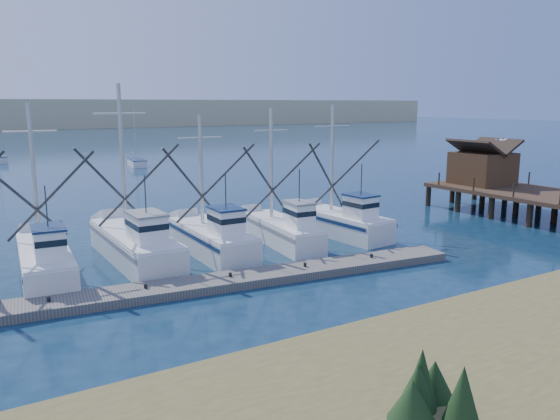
% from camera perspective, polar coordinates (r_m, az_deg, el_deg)
% --- Properties ---
extents(ground, '(500.00, 500.00, 0.00)m').
position_cam_1_polar(ground, '(25.19, 9.95, -8.89)').
color(ground, '#0D233C').
rests_on(ground, ground).
extents(floating_dock, '(30.44, 5.36, 0.41)m').
position_cam_1_polar(floating_dock, '(25.60, -11.62, -8.14)').
color(floating_dock, '#66625B').
rests_on(floating_dock, ground).
extents(timber_pier, '(7.00, 20.00, 8.00)m').
position_cam_1_polar(timber_pier, '(45.86, 23.76, 2.66)').
color(timber_pier, black).
rests_on(timber_pier, ground).
extents(dune_ridge, '(360.00, 60.00, 10.00)m').
position_cam_1_polar(dune_ridge, '(228.40, -27.17, 8.97)').
color(dune_ridge, tan).
rests_on(dune_ridge, ground).
extents(trawler_fleet, '(29.62, 9.52, 9.60)m').
position_cam_1_polar(trawler_fleet, '(30.05, -15.71, -3.95)').
color(trawler_fleet, silver).
rests_on(trawler_fleet, ground).
extents(sailboat_near, '(2.56, 5.90, 8.10)m').
position_cam_1_polar(sailboat_near, '(78.56, -14.73, 4.83)').
color(sailboat_near, silver).
rests_on(sailboat_near, ground).
extents(flying_gull, '(1.17, 0.21, 0.21)m').
position_cam_1_polar(flying_gull, '(41.55, 22.12, 6.79)').
color(flying_gull, white).
rests_on(flying_gull, ground).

